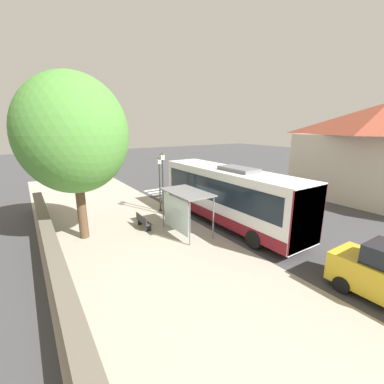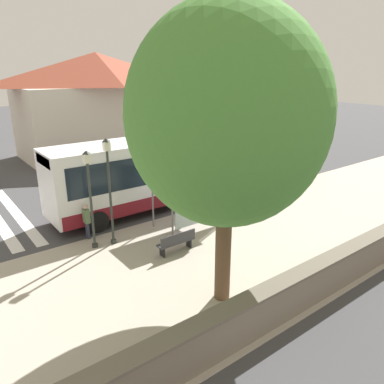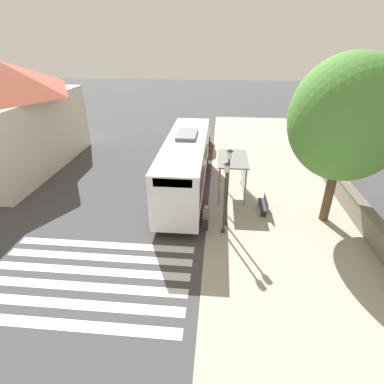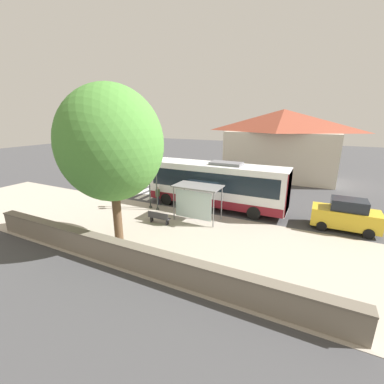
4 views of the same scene
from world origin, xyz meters
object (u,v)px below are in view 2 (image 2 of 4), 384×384
object	(u,v)px
bus_shelter	(192,182)
parked_car_behind_bus	(279,162)
street_lamp_near	(90,192)
street_lamp_far	(109,183)
shade_tree	(227,117)
bus	(157,170)
bench	(177,242)
pedestrian	(87,219)

from	to	relation	value
bus_shelter	parked_car_behind_bus	size ratio (longest dim) A/B	0.83
street_lamp_near	street_lamp_far	size ratio (longest dim) A/B	0.91
shade_tree	bus	bearing A→B (deg)	-18.86
street_lamp_far	parked_car_behind_bus	size ratio (longest dim) A/B	1.12
bus	shade_tree	world-z (taller)	shade_tree
street_lamp_near	bench	bearing A→B (deg)	-134.79
street_lamp_near	bus_shelter	bearing A→B (deg)	-98.52
bus	parked_car_behind_bus	bearing A→B (deg)	-91.76
bus	bus_shelter	xyz separation A→B (m)	(-3.20, 0.16, 0.18)
parked_car_behind_bus	street_lamp_far	bearing A→B (deg)	100.23
street_lamp_near	parked_car_behind_bus	bearing A→B (deg)	-80.87
bus_shelter	shade_tree	world-z (taller)	shade_tree
bus	bench	distance (m)	5.63
bus	parked_car_behind_bus	xyz separation A→B (m)	(-0.28, -9.25, -0.96)
bus_shelter	bench	world-z (taller)	bus_shelter
street_lamp_far	shade_tree	distance (m)	6.56
bus	bench	bearing A→B (deg)	155.39
bus_shelter	street_lamp_near	distance (m)	4.58
parked_car_behind_bus	pedestrian	bearing A→B (deg)	95.35
pedestrian	street_lamp_far	size ratio (longest dim) A/B	0.35
bus	street_lamp_near	size ratio (longest dim) A/B	2.76
pedestrian	bus	bearing A→B (deg)	-70.99
bus_shelter	street_lamp_near	world-z (taller)	street_lamp_near
shade_tree	parked_car_behind_bus	size ratio (longest dim) A/B	2.23
shade_tree	pedestrian	bearing A→B (deg)	14.57
bus	street_lamp_far	xyz separation A→B (m)	(-2.66, 3.91, 0.67)
bus_shelter	bench	xyz separation A→B (m)	(-1.73, 2.10, -1.68)
bus	bench	size ratio (longest dim) A/B	6.93
street_lamp_far	bench	bearing A→B (deg)	-144.07
bus_shelter	street_lamp_near	size ratio (longest dim) A/B	0.82
bench	street_lamp_near	xyz separation A→B (m)	(2.41, 2.43, 1.95)
bus_shelter	pedestrian	bearing A→B (deg)	69.86
pedestrian	bench	bearing A→B (deg)	-145.27
street_lamp_near	street_lamp_far	bearing A→B (deg)	-99.71
bench	street_lamp_far	size ratio (longest dim) A/B	0.36
bus	street_lamp_far	bearing A→B (deg)	124.19
street_lamp_far	street_lamp_near	bearing A→B (deg)	80.29
pedestrian	bench	distance (m)	4.11
shade_tree	street_lamp_near	bearing A→B (deg)	17.76
bus	street_lamp_far	distance (m)	4.78
bus_shelter	street_lamp_near	xyz separation A→B (m)	(0.68, 4.53, 0.27)
pedestrian	shade_tree	bearing A→B (deg)	-165.43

